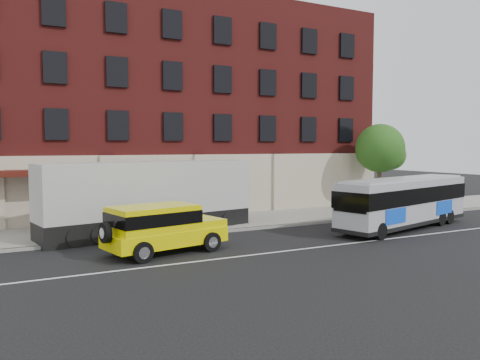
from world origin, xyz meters
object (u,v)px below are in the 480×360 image
street_tree (380,150)px  shipping_container (150,198)px  yellow_suv (160,226)px  city_bus (404,201)px  sign_pole (79,215)px

street_tree → shipping_container: 18.46m
shipping_container → yellow_suv: bearing=-101.6°
yellow_suv → shipping_container: shipping_container is taller
city_bus → shipping_container: bearing=159.5°
sign_pole → street_tree: (22.04, 3.34, 2.96)m
street_tree → yellow_suv: street_tree is taller
city_bus → yellow_suv: bearing=179.5°
shipping_container → city_bus: bearing=-20.5°
city_bus → shipping_container: 14.31m
street_tree → city_bus: street_tree is taller
yellow_suv → shipping_container: (1.00, 4.89, 0.69)m
street_tree → yellow_suv: (-19.19, -6.88, -3.18)m
street_tree → yellow_suv: size_ratio=1.08×
street_tree → shipping_container: size_ratio=0.52×
sign_pole → city_bus: size_ratio=0.23×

